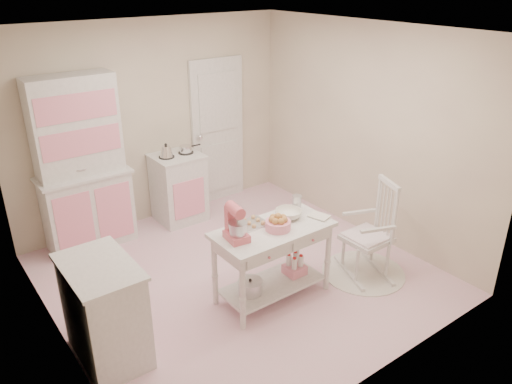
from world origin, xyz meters
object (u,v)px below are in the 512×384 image
at_px(stand_mixer, 236,224).
at_px(rocking_chair, 368,230).
at_px(stove, 179,187).
at_px(base_cabinet, 105,312).
at_px(work_table, 273,263).
at_px(hutch, 82,165).
at_px(bread_basket, 278,225).

bearing_deg(stand_mixer, rocking_chair, -3.90).
xyz_separation_m(stove, rocking_chair, (0.99, -2.41, 0.09)).
relative_size(stove, base_cabinet, 1.00).
bearing_deg(stand_mixer, work_table, 4.45).
bearing_deg(rocking_chair, stand_mixer, -170.37).
bearing_deg(hutch, base_cabinet, -105.95).
bearing_deg(work_table, hutch, 116.79).
distance_m(rocking_chair, work_table, 1.13).
distance_m(stove, work_table, 2.14).
xyz_separation_m(base_cabinet, rocking_chair, (2.77, -0.45, 0.09)).
xyz_separation_m(rocking_chair, work_table, (-1.09, 0.28, -0.15)).
relative_size(rocking_chair, bread_basket, 4.40).
xyz_separation_m(hutch, stove, (1.20, -0.05, -0.58)).
height_order(stove, bread_basket, stove).
relative_size(base_cabinet, work_table, 0.77).
bearing_deg(base_cabinet, bread_basket, -7.37).
distance_m(stove, base_cabinet, 2.65).
bearing_deg(work_table, stove, 87.43).
relative_size(base_cabinet, bread_basket, 3.68).
bearing_deg(stand_mixer, base_cabinet, -179.60).
bearing_deg(work_table, bread_basket, -68.20).
bearing_deg(bread_basket, stove, 88.01).
relative_size(base_cabinet, rocking_chair, 0.84).
bearing_deg(stove, bread_basket, -91.99).
bearing_deg(hutch, stand_mixer, -72.48).
xyz_separation_m(base_cabinet, bread_basket, (1.70, -0.22, 0.39)).
bearing_deg(bread_basket, work_table, 111.80).
distance_m(stove, rocking_chair, 2.61).
bearing_deg(hutch, work_table, -63.21).
bearing_deg(stand_mixer, hutch, 114.70).
bearing_deg(stand_mixer, bread_basket, -1.86).
bearing_deg(base_cabinet, rocking_chair, -9.14).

